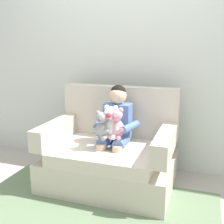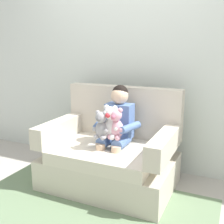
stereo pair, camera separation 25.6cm
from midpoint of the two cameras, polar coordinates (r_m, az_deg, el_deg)
ground_plane at (r=2.90m, az=2.12°, el=-14.81°), size 8.00×8.00×0.00m
back_wall at (r=3.16m, az=6.93°, el=12.03°), size 6.00×0.10×2.60m
floor_rug at (r=2.40m, az=-4.25°, el=-21.22°), size 2.11×1.60×0.01m
armchair at (r=2.81m, az=2.54°, el=-8.88°), size 1.24×0.85×0.96m
seated_child at (r=2.70m, az=3.72°, el=-2.41°), size 0.45×0.39×0.82m
plush_grey at (r=2.54m, az=0.63°, el=-2.87°), size 0.16×0.13×0.27m
plush_pink at (r=2.54m, az=3.68°, el=-2.57°), size 0.18×0.14×0.30m
plush_white at (r=2.56m, az=2.56°, el=-2.28°), size 0.19×0.15×0.31m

